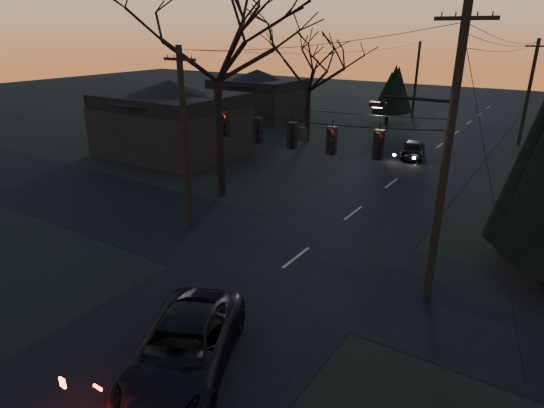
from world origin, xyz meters
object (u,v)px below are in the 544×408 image
Objects in this scene: utility_pole_far_l at (412,117)px; bare_tree_left at (216,30)px; sedan_oncoming_a at (413,149)px; utility_pole_right at (427,296)px; utility_pole_far_r at (518,145)px; suv_near at (183,349)px; utility_pole_left at (191,227)px.

utility_pole_far_l is 0.62× the size of bare_tree_left.
sedan_oncoming_a is (6.82, 14.45, -8.39)m from bare_tree_left.
utility_pole_far_l is at bearing 107.72° from utility_pole_right.
sedan_oncoming_a is (-6.30, -9.09, 0.70)m from utility_pole_far_r.
utility_pole_right reaches higher than utility_pole_far_l.
utility_pole_right is at bearing 33.85° from suv_near.
suv_near is 26.63m from sedan_oncoming_a.
utility_pole_left is at bearing -112.33° from utility_pole_far_r.
utility_pole_far_r is at bearing -137.26° from sedan_oncoming_a.
utility_pole_left is 2.07× the size of sedan_oncoming_a.
bare_tree_left is 2.35× the size of suv_near.
utility_pole_far_l is (-11.50, 8.00, 0.00)m from utility_pole_far_r.
suv_near is at bearing -121.49° from utility_pole_right.
bare_tree_left reaches higher than utility_pole_far_r.
utility_pole_far_r is 1.54× the size of suv_near.
utility_pole_left and utility_pole_far_r have the same top height.
utility_pole_left is 10.25m from bare_tree_left.
utility_pole_left is 1.06× the size of utility_pole_far_l.
utility_pole_left is at bearing 62.09° from sedan_oncoming_a.
utility_pole_right is 1.18× the size of utility_pole_left.
utility_pole_far_r is at bearing 57.83° from suv_near.
utility_pole_left reaches higher than suv_near.
suv_near is at bearing -97.51° from utility_pole_far_r.
utility_pole_far_l is (0.00, 36.00, 0.00)m from utility_pole_left.
bare_tree_left reaches higher than suv_near.
utility_pole_far_l is 44.21m from suv_near.
utility_pole_far_l is at bearing 74.19° from suv_near.
utility_pole_far_r is 1.06× the size of utility_pole_far_l.
utility_pole_far_r is 2.07× the size of sedan_oncoming_a.
utility_pole_far_r is (11.50, 28.00, 0.00)m from utility_pole_left.
utility_pole_far_r reaches higher than utility_pole_far_l.
utility_pole_far_l is 1.45× the size of suv_near.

